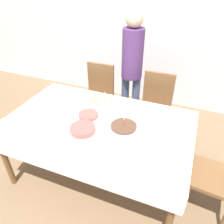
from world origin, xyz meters
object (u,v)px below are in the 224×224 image
Objects in this scene: dining_chair_far_right at (155,106)px; plate_stack_main at (83,129)px; person_standing at (132,63)px; plate_stack_dessert at (88,115)px; gift_bag at (9,130)px; birthday_cake at (123,131)px; dining_chair_far_left at (98,94)px; champagne_tray at (102,102)px.

dining_chair_far_right reaches higher than plate_stack_main.
plate_stack_dessert is at bearing -98.59° from person_standing.
gift_bag is (-1.47, -0.98, -0.86)m from person_standing.
birthday_cake reaches higher than dining_chair_far_right.
dining_chair_far_left is 1.36m from gift_bag.
plate_stack_main is 0.25m from plate_stack_dessert.
gift_bag is (-1.03, -0.81, -0.37)m from dining_chair_far_left.
gift_bag is at bearing -156.54° from dining_chair_far_right.
plate_stack_dessert is (-0.08, -0.18, -0.07)m from champagne_tray.
dining_chair_far_left is 4.04× the size of birthday_cake.
person_standing is (0.15, 1.01, 0.24)m from plate_stack_dessert.
dining_chair_far_right is at bearing 54.29° from champagne_tray.
champagne_tray is 1.59× the size of plate_stack_dessert.
dining_chair_far_right is 0.57× the size of person_standing.
plate_stack_dessert is 0.67× the size of gift_bag.
birthday_cake is at bearing -54.06° from dining_chair_far_left.
plate_stack_main is 0.79× the size of gift_bag.
dining_chair_far_left is 3.05× the size of gift_bag.
birthday_cake is 0.71× the size of champagne_tray.
dining_chair_far_left is 2.88× the size of champagne_tray.
person_standing is (0.07, 0.83, 0.16)m from champagne_tray.
plate_stack_main is (-0.39, -0.07, -0.04)m from birthday_cake.
person_standing is 1.96m from gift_bag.
champagne_tray is at bearing -61.31° from dining_chair_far_left.
birthday_cake is at bearing -6.45° from gift_bag.
dining_chair_far_right reaches higher than plate_stack_dessert.
champagne_tray is (-0.37, 0.35, 0.02)m from birthday_cake.
dining_chair_far_right is (0.84, 0.00, 0.00)m from dining_chair_far_left.
birthday_cake is (-0.10, -1.01, 0.30)m from dining_chair_far_right.
dining_chair_far_left is 3.86× the size of plate_stack_main.
dining_chair_far_left reaches higher than champagne_tray.
dining_chair_far_right reaches higher than champagne_tray.
birthday_cake reaches higher than gift_bag.
plate_stack_dessert is (-0.55, -0.84, 0.25)m from dining_chair_far_right.
plate_stack_main is (-0.02, -0.42, -0.06)m from champagne_tray.
dining_chair_far_left reaches higher than gift_bag.
plate_stack_dessert is at bearing -71.45° from dining_chair_far_left.
dining_chair_far_right is 0.65m from person_standing.
plate_stack_main is at bearing -72.39° from dining_chair_far_left.
champagne_tray reaches higher than gift_bag.
birthday_cake is 0.96× the size of plate_stack_main.
person_standing is 5.31× the size of gift_bag.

